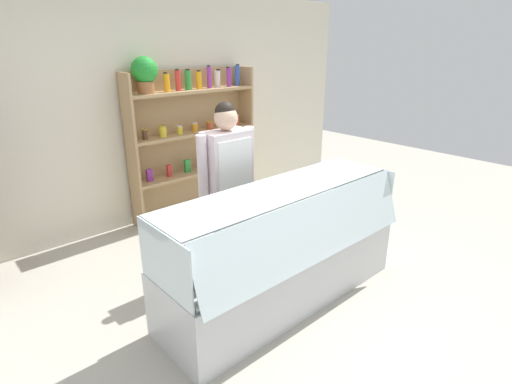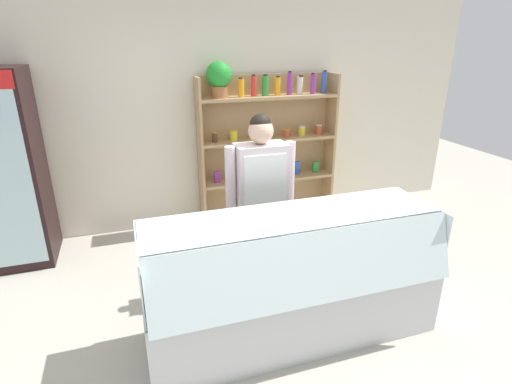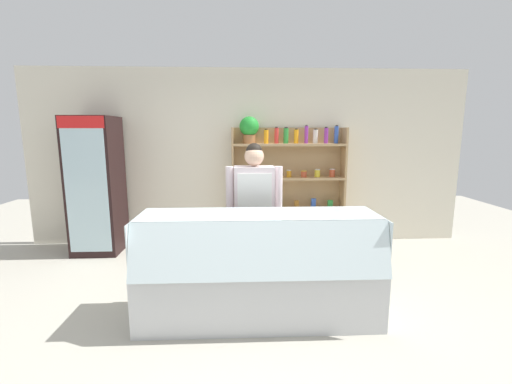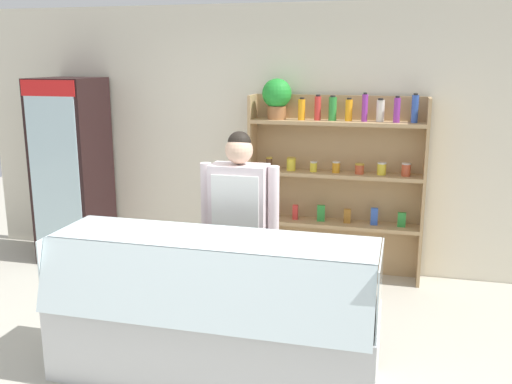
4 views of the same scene
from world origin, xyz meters
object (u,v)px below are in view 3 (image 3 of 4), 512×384
(shelving_unit, at_px, (283,174))
(shop_clerk, at_px, (254,203))
(deli_display_case, at_px, (258,286))
(drinks_fridge, at_px, (96,186))

(shelving_unit, relative_size, shop_clerk, 1.21)
(deli_display_case, xyz_separation_m, shop_clerk, (-0.01, 0.72, 0.65))
(shelving_unit, height_order, deli_display_case, shelving_unit)
(shelving_unit, xyz_separation_m, shop_clerk, (-0.50, -1.46, -0.15))
(deli_display_case, height_order, shop_clerk, shop_clerk)
(deli_display_case, bearing_deg, shop_clerk, 90.74)
(drinks_fridge, distance_m, shop_clerk, 2.56)
(shelving_unit, relative_size, deli_display_case, 0.89)
(drinks_fridge, xyz_separation_m, deli_display_case, (2.25, -1.96, -0.67))
(drinks_fridge, relative_size, shelving_unit, 1.00)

